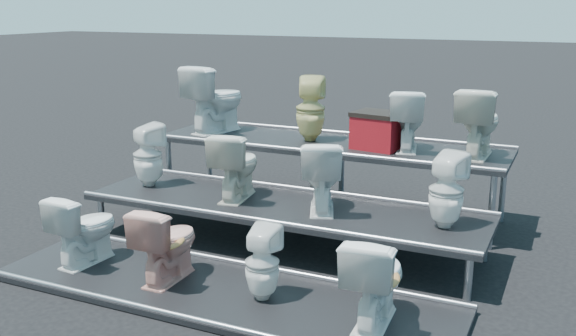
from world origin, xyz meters
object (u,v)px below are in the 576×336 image
at_px(toilet_9, 311,109).
at_px(toilet_1, 167,242).
at_px(toilet_2, 262,263).
at_px(toilet_7, 447,190).
at_px(toilet_0, 85,228).
at_px(red_crate, 378,133).
at_px(toilet_10, 407,120).
at_px(toilet_6, 322,175).
at_px(toilet_11, 479,122).
at_px(toilet_4, 148,155).
at_px(toilet_3, 375,278).
at_px(toilet_8, 215,99).
at_px(toilet_5, 236,165).

bearing_deg(toilet_9, toilet_1, 67.89).
xyz_separation_m(toilet_2, toilet_7, (1.23, 1.30, 0.43)).
height_order(toilet_0, toilet_2, toilet_0).
bearing_deg(toilet_7, red_crate, -35.84).
bearing_deg(toilet_10, red_crate, 1.98).
relative_size(toilet_6, toilet_10, 1.05).
height_order(toilet_10, toilet_11, toilet_11).
xyz_separation_m(toilet_1, toilet_9, (0.29, 2.60, 0.84)).
bearing_deg(toilet_4, toilet_3, 179.84).
bearing_deg(toilet_1, toilet_10, -120.50).
bearing_deg(toilet_9, toilet_8, -15.83).
distance_m(toilet_5, toilet_11, 2.64).
xyz_separation_m(toilet_6, toilet_9, (-0.67, 1.30, 0.43)).
xyz_separation_m(toilet_1, red_crate, (1.15, 2.52, 0.64)).
xyz_separation_m(toilet_6, toilet_11, (1.29, 1.30, 0.41)).
bearing_deg(toilet_9, toilet_11, 164.17).
relative_size(toilet_0, toilet_9, 0.89).
relative_size(toilet_5, toilet_6, 1.00).
distance_m(toilet_10, toilet_11, 0.78).
height_order(toilet_2, toilet_9, toilet_9).
xyz_separation_m(toilet_3, red_crate, (-0.77, 2.52, 0.62)).
relative_size(toilet_0, toilet_5, 0.95).
xyz_separation_m(toilet_5, toilet_9, (0.30, 1.30, 0.43)).
bearing_deg(toilet_1, toilet_0, -1.09).
bearing_deg(toilet_9, toilet_4, 26.31).
bearing_deg(red_crate, toilet_5, -124.42).
xyz_separation_m(toilet_4, toilet_7, (3.34, 0.00, -0.00)).
xyz_separation_m(toilet_1, toilet_8, (-1.03, 2.60, 0.88)).
bearing_deg(toilet_11, red_crate, 6.00).
xyz_separation_m(toilet_7, toilet_11, (0.06, 1.30, 0.42)).
bearing_deg(toilet_4, toilet_8, -72.40).
bearing_deg(toilet_2, toilet_8, -55.21).
distance_m(toilet_2, toilet_8, 3.39).
relative_size(toilet_0, toilet_11, 0.92).
relative_size(toilet_1, toilet_7, 0.99).
bearing_deg(toilet_4, toilet_11, -136.25).
bearing_deg(toilet_5, toilet_7, 171.60).
relative_size(toilet_0, toilet_3, 0.94).
height_order(toilet_8, red_crate, toilet_8).
height_order(toilet_0, toilet_9, toilet_9).
relative_size(toilet_3, toilet_8, 0.86).
bearing_deg(toilet_10, toilet_2, 66.29).
xyz_separation_m(toilet_5, toilet_8, (-1.02, 1.30, 0.47)).
xyz_separation_m(toilet_0, toilet_9, (1.23, 2.60, 0.84)).
distance_m(toilet_8, red_crate, 2.20).
relative_size(toilet_4, toilet_10, 1.04).
bearing_deg(toilet_5, toilet_2, 118.24).
bearing_deg(toilet_11, toilet_10, 1.75).
distance_m(toilet_4, toilet_7, 3.34).
distance_m(toilet_4, toilet_10, 2.95).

